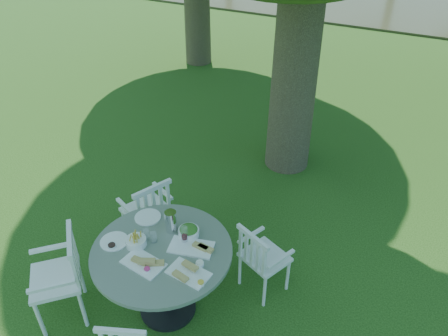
# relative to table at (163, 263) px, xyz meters

# --- Properties ---
(ground) EXTENTS (140.00, 140.00, 0.00)m
(ground) POSITION_rel_table_xyz_m (-0.05, 1.20, -0.66)
(ground) COLOR #13370B
(ground) RESTS_ON ground
(table) EXTENTS (1.29, 1.29, 0.84)m
(table) POSITION_rel_table_xyz_m (0.00, 0.00, 0.00)
(table) COLOR black
(table) RESTS_ON ground
(chair_ne) EXTENTS (0.56, 0.54, 0.85)m
(chair_ne) POSITION_rel_table_xyz_m (0.72, 0.61, -0.16)
(chair_ne) COLOR white
(chair_ne) RESTS_ON ground
(chair_nw) EXTENTS (0.59, 0.61, 0.93)m
(chair_nw) POSITION_rel_table_xyz_m (-0.63, 0.69, -0.11)
(chair_nw) COLOR white
(chair_nw) RESTS_ON ground
(chair_sw) EXTENTS (0.67, 0.68, 0.98)m
(chair_sw) POSITION_rel_table_xyz_m (-0.83, -0.43, -0.08)
(chair_sw) COLOR white
(chair_sw) RESTS_ON ground
(tableware) EXTENTS (1.13, 0.79, 0.23)m
(tableware) POSITION_rel_table_xyz_m (-0.03, 0.09, 0.22)
(tableware) COLOR white
(tableware) RESTS_ON table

